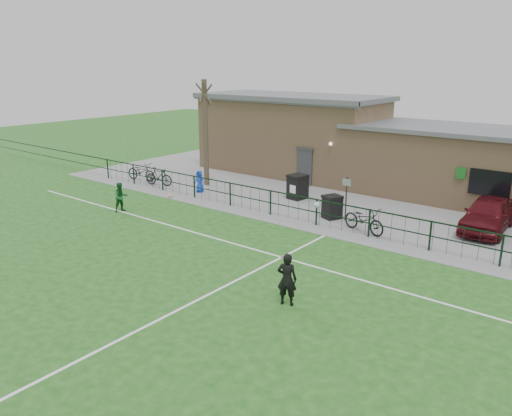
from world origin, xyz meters
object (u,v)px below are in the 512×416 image
Objects in this scene: bicycle_a at (141,172)px; ball_ground at (170,196)px; bare_tree at (205,134)px; outfield_player at (121,197)px; bicycle_e at (364,220)px; wheelie_bin_left at (298,188)px; wheelie_bin_right at (332,208)px; bicycle_b at (159,177)px; car_maroon at (488,214)px; spectator_child at (199,181)px; sign_post at (346,199)px.

bicycle_a is 4.67m from ball_ground.
outfield_player is at bearing -85.23° from bare_tree.
ball_ground is (-10.60, -1.23, -0.45)m from bicycle_e.
outfield_player reaches higher than bicycle_a.
bare_tree reaches higher than bicycle_a.
wheelie_bin_left is at bearing -24.41° from outfield_player.
ball_ground is (0.48, -3.33, -2.88)m from bare_tree.
bicycle_a is (-9.75, -2.32, -0.05)m from wheelie_bin_left.
bicycle_a is at bearing -154.62° from wheelie_bin_right.
bicycle_b is 2.96m from ball_ground.
car_maroon is at bearing -89.62° from bicycle_a.
spectator_child is 1.94m from ball_ground.
bare_tree is 3.00× the size of sign_post.
bare_tree reaches higher than bicycle_b.
ball_ground is at bearing -142.69° from wheelie_bin_right.
wheelie_bin_right is 9.99m from outfield_player.
wheelie_bin_left is at bearing 9.90° from spectator_child.
bicycle_a is at bearing 55.00° from outfield_player.
car_maroon is 2.41× the size of bicycle_b.
bare_tree is 6.87m from outfield_player.
bicycle_b is (-17.11, -3.19, -0.19)m from car_maroon.
car_maroon is at bearing 5.08° from bare_tree.
sign_post is at bearing -11.01° from spectator_child.
spectator_child reaches higher than bicycle_a.
bare_tree is 2.91× the size of bicycle_a.
sign_post is 1.65× the size of spectator_child.
spectator_child is (-8.15, -0.28, 0.11)m from wheelie_bin_right.
bare_tree is 2.88× the size of bicycle_e.
sign_post reaches higher than wheelie_bin_left.
car_maroon is 17.57× the size of ball_ground.
bicycle_b is at bearing 41.91° from outfield_player.
wheelie_bin_left is at bearing -85.20° from bicycle_a.
bicycle_e is (11.08, -2.09, -2.43)m from bare_tree.
bare_tree is 9.46m from wheelie_bin_right.
wheelie_bin_left reaches higher than ball_ground.
ball_ground is at bearing -81.78° from bare_tree.
sign_post reaches higher than car_maroon.
sign_post is at bearing -101.64° from bicycle_b.
spectator_child is (0.90, -1.51, -2.37)m from bare_tree.
bare_tree reaches higher than wheelie_bin_right.
outfield_player is (-0.36, -4.95, 0.08)m from spectator_child.
sign_post reaches higher than wheelie_bin_right.
bicycle_b is at bearing -137.85° from bare_tree.
bare_tree is at bearing -75.47° from bicycle_a.
car_maroon is 19.16m from bicycle_a.
wheelie_bin_left is 9.19m from car_maroon.
sign_post reaches higher than spectator_child.
wheelie_bin_right is 8.83m from ball_ground.
wheelie_bin_left is at bearing -178.45° from car_maroon.
bicycle_a is at bearing -177.67° from sign_post.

